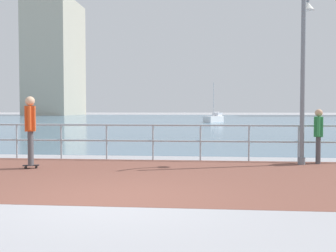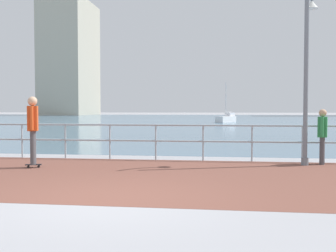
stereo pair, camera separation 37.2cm
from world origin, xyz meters
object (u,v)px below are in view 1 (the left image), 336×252
Objects in this scene: lamppost at (304,59)px; sailboat_yellow at (214,118)px; skateboarder at (30,125)px; bystander at (318,132)px.

sailboat_yellow is at bearing 92.91° from lamppost.
skateboarder is 7.70m from bystander.
skateboarder is at bearing -98.46° from sailboat_yellow.
skateboarder is at bearing -167.79° from lamppost.
bystander is at bearing 12.25° from skateboarder.
sailboat_yellow reaches higher than skateboarder.
skateboarder is 36.32m from sailboat_yellow.
skateboarder reaches higher than bystander.
lamppost is 3.44× the size of bystander.
lamppost is at bearing 12.21° from skateboarder.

